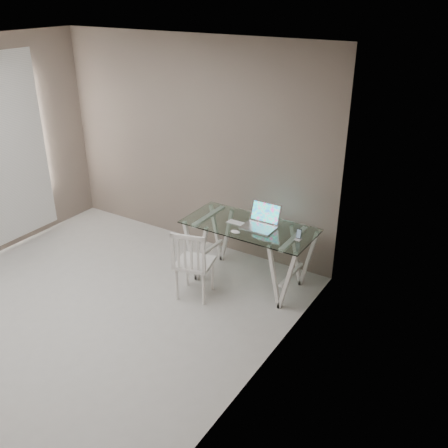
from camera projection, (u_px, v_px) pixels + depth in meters
name	position (u px, v px, depth m)	size (l,w,h in m)	color
room	(45.00, 165.00, 4.55)	(4.50, 4.52, 2.71)	#B7B5B0
desk	(249.00, 254.00, 5.78)	(1.50, 0.70, 0.75)	silver
chair	(192.00, 262.00, 5.45)	(0.47, 0.47, 0.85)	white
laptop	(261.00, 221.00, 5.59)	(0.37, 0.33, 0.25)	#B6B6BA
keyboard	(237.00, 223.00, 5.68)	(0.25, 0.11, 0.01)	silver
mouse	(235.00, 232.00, 5.45)	(0.11, 0.07, 0.04)	white
phone_dock	(298.00, 237.00, 5.30)	(0.07, 0.07, 0.12)	white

